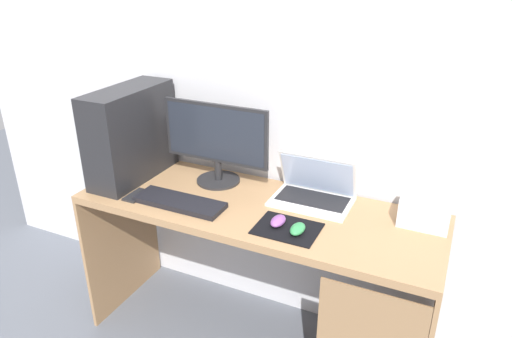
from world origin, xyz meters
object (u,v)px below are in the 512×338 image
at_px(mouse_right, 298,229).
at_px(laptop, 313,192).
at_px(monitor, 216,142).
at_px(projector, 425,212).
at_px(mouse_left, 278,221).
at_px(keyboard, 180,202).
at_px(cell_phone, 137,195).
at_px(pc_tower, 131,134).

bearing_deg(mouse_right, laptop, 96.82).
distance_m(monitor, projector, 0.99).
height_order(monitor, projector, monitor).
bearing_deg(mouse_left, keyboard, -177.57).
distance_m(laptop, mouse_left, 0.28).
distance_m(keyboard, mouse_right, 0.57).
bearing_deg(cell_phone, keyboard, 4.47).
bearing_deg(pc_tower, projector, 5.13).
xyz_separation_m(laptop, mouse_right, (0.04, -0.30, -0.02)).
xyz_separation_m(monitor, keyboard, (-0.04, -0.28, -0.20)).
bearing_deg(projector, mouse_right, -146.99).
relative_size(monitor, mouse_left, 5.64).
xyz_separation_m(pc_tower, projector, (1.39, 0.12, -0.17)).
relative_size(pc_tower, mouse_left, 5.20).
bearing_deg(mouse_right, pc_tower, 169.96).
xyz_separation_m(keyboard, mouse_right, (0.57, -0.00, 0.01)).
distance_m(mouse_left, cell_phone, 0.70).
height_order(pc_tower, monitor, pc_tower).
bearing_deg(projector, monitor, -179.53).
relative_size(laptop, mouse_right, 3.71).
distance_m(projector, cell_phone, 1.28).
bearing_deg(laptop, mouse_left, -102.31).
relative_size(monitor, cell_phone, 4.17).
relative_size(pc_tower, cell_phone, 3.84).
relative_size(pc_tower, projector, 2.50).
bearing_deg(mouse_right, mouse_left, 165.26).
relative_size(monitor, projector, 2.71).
distance_m(pc_tower, mouse_left, 0.88).
xyz_separation_m(monitor, projector, (0.97, 0.01, -0.15)).
distance_m(pc_tower, cell_phone, 0.32).
relative_size(laptop, projector, 1.78).
height_order(pc_tower, projector, pc_tower).
bearing_deg(pc_tower, monitor, 15.76).
xyz_separation_m(mouse_right, cell_phone, (-0.79, -0.01, -0.02)).
bearing_deg(mouse_left, cell_phone, -176.91).
bearing_deg(mouse_right, cell_phone, -179.08).
height_order(pc_tower, mouse_right, pc_tower).
distance_m(projector, mouse_left, 0.61).
relative_size(keyboard, mouse_right, 4.38).
relative_size(projector, cell_phone, 1.54).
bearing_deg(mouse_right, keyboard, 179.49).
relative_size(monitor, keyboard, 1.29).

